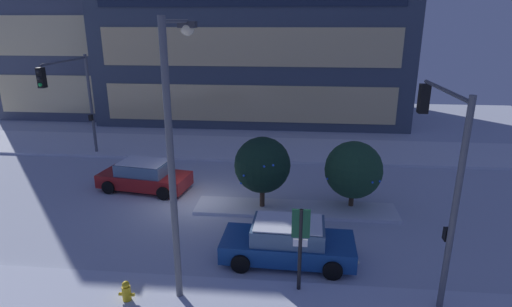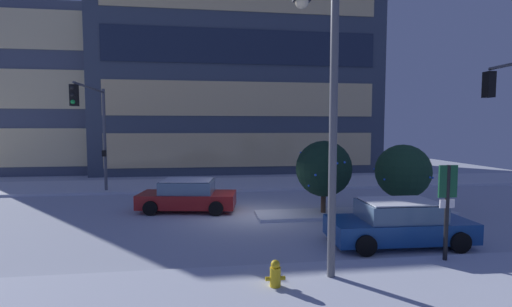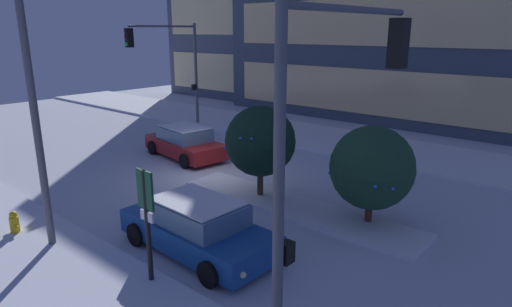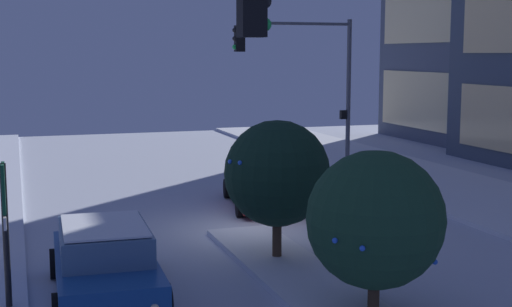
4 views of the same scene
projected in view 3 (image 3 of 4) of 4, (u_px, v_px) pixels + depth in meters
The scene contains 13 objects.
ground at pixel (209, 177), 18.13m from camera, with size 52.00×52.00×0.00m, color silver.
curb_strip_far at pixel (322, 138), 24.42m from camera, with size 52.00×5.20×0.14m, color silver.
median_strip at pixel (293, 207), 14.95m from camera, with size 9.00×1.80×0.14m, color silver.
office_tower_secondary at pixel (268, 17), 40.21m from camera, with size 14.24×11.88×14.02m.
car_near at pixel (197, 227), 11.92m from camera, with size 4.80×2.25×1.49m.
car_far at pixel (185, 143), 20.79m from camera, with size 4.76×2.62×1.49m.
traffic_light_corner_near_right at pixel (336, 120), 7.58m from camera, with size 0.32×4.32×6.40m.
traffic_light_corner_far_left at pixel (171, 57), 25.71m from camera, with size 0.32×5.03×6.25m.
street_lamp_arched at pixel (58, 50), 11.46m from camera, with size 0.56×3.14×8.30m.
fire_hydrant at pixel (15, 224), 12.88m from camera, with size 0.48×0.26×0.79m.
parking_info_sign at pixel (147, 213), 10.02m from camera, with size 0.55×0.12×2.87m.
decorated_tree_median at pixel (372, 168), 13.23m from camera, with size 2.55×2.55×3.15m.
decorated_tree_left_of_median at pixel (260, 141), 15.35m from camera, with size 2.48×2.48×3.36m.
Camera 3 is at (12.64, -11.80, 5.88)m, focal length 30.88 mm.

